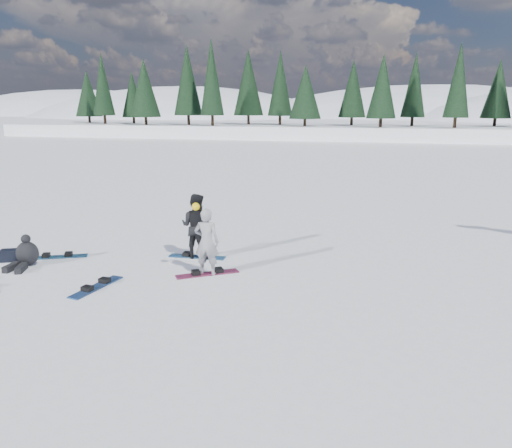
{
  "coord_description": "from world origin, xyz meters",
  "views": [
    {
      "loc": [
        4.88,
        -9.41,
        3.89
      ],
      "look_at": [
        1.93,
        2.01,
        1.1
      ],
      "focal_mm": 35.0,
      "sensor_mm": 36.0,
      "label": 1
    }
  ],
  "objects_px": {
    "gear_bag": "(10,255)",
    "snowboard_loose_a": "(96,287)",
    "seated_rider": "(26,254)",
    "snowboard_loose_c": "(58,257)",
    "snowboarder_man": "(196,226)",
    "snowboarder_woman": "(207,241)"
  },
  "relations": [
    {
      "from": "gear_bag",
      "to": "snowboard_loose_a",
      "type": "xyz_separation_m",
      "value": [
        3.22,
        -1.18,
        -0.14
      ]
    },
    {
      "from": "seated_rider",
      "to": "snowboard_loose_a",
      "type": "bearing_deg",
      "value": -33.48
    },
    {
      "from": "snowboard_loose_a",
      "to": "snowboard_loose_c",
      "type": "distance_m",
      "value": 2.83
    },
    {
      "from": "gear_bag",
      "to": "snowboard_loose_a",
      "type": "relative_size",
      "value": 0.3
    },
    {
      "from": "seated_rider",
      "to": "snowboard_loose_a",
      "type": "distance_m",
      "value": 2.7
    },
    {
      "from": "snowboarder_man",
      "to": "gear_bag",
      "type": "height_order",
      "value": "snowboarder_man"
    },
    {
      "from": "snowboarder_woman",
      "to": "snowboard_loose_a",
      "type": "xyz_separation_m",
      "value": [
        -2.06,
        -1.44,
        -0.8
      ]
    },
    {
      "from": "snowboarder_woman",
      "to": "seated_rider",
      "type": "height_order",
      "value": "snowboarder_woman"
    },
    {
      "from": "snowboard_loose_a",
      "to": "snowboard_loose_c",
      "type": "height_order",
      "value": "same"
    },
    {
      "from": "snowboard_loose_c",
      "to": "snowboarder_woman",
      "type": "bearing_deg",
      "value": -29.72
    },
    {
      "from": "gear_bag",
      "to": "snowboard_loose_a",
      "type": "height_order",
      "value": "gear_bag"
    },
    {
      "from": "snowboarder_woman",
      "to": "snowboarder_man",
      "type": "xyz_separation_m",
      "value": [
        -0.73,
        1.23,
        0.04
      ]
    },
    {
      "from": "gear_bag",
      "to": "snowboarder_woman",
      "type": "bearing_deg",
      "value": 2.88
    },
    {
      "from": "snowboarder_man",
      "to": "seated_rider",
      "type": "xyz_separation_m",
      "value": [
        -3.85,
        -1.75,
        -0.54
      ]
    },
    {
      "from": "snowboard_loose_a",
      "to": "snowboarder_woman",
      "type": "bearing_deg",
      "value": -46.8
    },
    {
      "from": "snowboarder_man",
      "to": "seated_rider",
      "type": "relative_size",
      "value": 1.7
    },
    {
      "from": "seated_rider",
      "to": "snowboard_loose_c",
      "type": "relative_size",
      "value": 0.67
    },
    {
      "from": "snowboarder_woman",
      "to": "gear_bag",
      "type": "bearing_deg",
      "value": -0.82
    },
    {
      "from": "snowboarder_man",
      "to": "gear_bag",
      "type": "bearing_deg",
      "value": 22.49
    },
    {
      "from": "snowboarder_woman",
      "to": "seated_rider",
      "type": "bearing_deg",
      "value": 2.74
    },
    {
      "from": "snowboard_loose_a",
      "to": "gear_bag",
      "type": "bearing_deg",
      "value": 78.13
    },
    {
      "from": "snowboarder_man",
      "to": "snowboard_loose_a",
      "type": "xyz_separation_m",
      "value": [
        -1.33,
        -2.67,
        -0.84
      ]
    }
  ]
}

